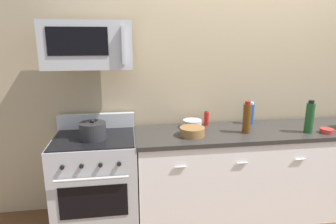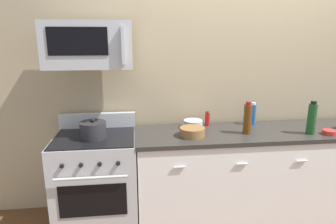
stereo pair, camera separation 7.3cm
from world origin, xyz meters
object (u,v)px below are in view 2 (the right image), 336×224
microwave (89,45)px  bottle_hot_sauce_red (207,119)px  bowl_red_small (329,132)px  stockpot (93,130)px  bottle_wine_amber (248,119)px  bottle_wine_green (312,118)px  bowl_steel_prep (193,124)px  bottle_soda_blue (253,114)px  range_oven (97,181)px  bowl_wooden_salad (192,132)px

microwave → bottle_hot_sauce_red: size_ratio=4.75×
bowl_red_small → stockpot: (-2.21, 0.14, 0.06)m
microwave → bottle_wine_amber: microwave is taller
bottle_wine_green → bowl_steel_prep: 1.12m
microwave → bowl_red_small: 2.36m
bottle_wine_amber → bowl_red_small: (0.77, -0.12, -0.13)m
bottle_wine_amber → bottle_soda_blue: (0.17, 0.28, -0.04)m
bowl_red_small → range_oven: bearing=175.0°
bottle_wine_amber → bowl_wooden_salad: bottle_wine_amber is taller
bottle_soda_blue → bottle_wine_amber: bearing=-121.1°
bowl_steel_prep → stockpot: size_ratio=0.81×
bottle_hot_sauce_red → bowl_red_small: bottle_hot_sauce_red is taller
range_oven → bottle_wine_amber: size_ratio=3.44×
bowl_wooden_salad → stockpot: bearing=177.7°
bowl_steel_prep → bowl_wooden_salad: size_ratio=0.81×
microwave → bowl_steel_prep: (0.96, 0.12, -0.79)m
bottle_wine_green → bowl_steel_prep: (-1.07, 0.32, -0.11)m
bottle_hot_sauce_red → microwave: bearing=-170.9°
range_oven → stockpot: size_ratio=4.55×
bottle_soda_blue → bottle_wine_green: bearing=-40.5°
bottle_wine_green → bowl_wooden_salad: 1.14m
bottle_wine_amber → bowl_wooden_salad: size_ratio=1.32×
bottle_wine_amber → bowl_steel_prep: bearing=153.4°
bottle_wine_amber → bowl_wooden_salad: (-0.54, -0.01, -0.10)m
bottle_wine_amber → bottle_soda_blue: bearing=58.9°
bottle_soda_blue → bowl_wooden_salad: bottle_soda_blue is taller
bottle_wine_amber → range_oven: bearing=177.0°
bottle_hot_sauce_red → bottle_wine_amber: 0.44m
bowl_steel_prep → microwave: bearing=-173.0°
microwave → bowl_wooden_salad: bearing=-8.4°
range_oven → microwave: 1.28m
bowl_red_small → bottle_wine_amber: bearing=171.2°
bottle_soda_blue → bowl_steel_prep: bottle_soda_blue is taller
microwave → bowl_wooden_salad: 1.21m
bottle_wine_green → bowl_red_small: bottle_wine_green is taller
bowl_steel_prep → stockpot: stockpot is taller
bottle_wine_amber → bottle_wine_green: bearing=-7.6°
bottle_soda_blue → bowl_red_small: (0.60, -0.40, -0.09)m
microwave → bottle_wine_green: 2.16m
microwave → bottle_soda_blue: microwave is taller
bowl_red_small → stockpot: bearing=176.4°
bottle_soda_blue → bowl_wooden_salad: (-0.71, -0.30, -0.07)m
bottle_soda_blue → stockpot: 1.63m
bowl_red_small → bottle_hot_sauce_red: bearing=158.8°
bowl_steel_prep → bowl_red_small: 1.29m
bottle_wine_green → stockpot: bearing=177.1°
bottle_wine_green → stockpot: 2.04m
range_oven → bowl_wooden_salad: (0.90, -0.09, 0.49)m
bottle_wine_amber → bowl_wooden_salad: bearing=-178.5°
bowl_wooden_salad → range_oven: bearing=174.4°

